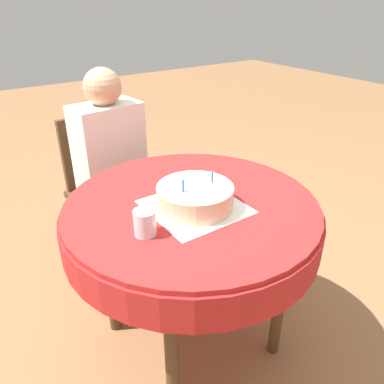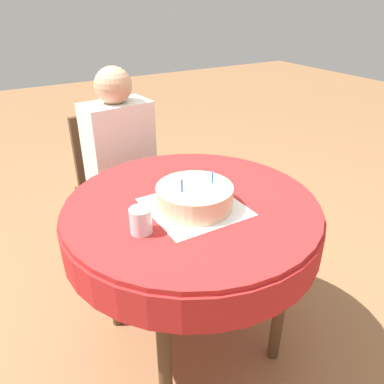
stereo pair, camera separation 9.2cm
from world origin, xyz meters
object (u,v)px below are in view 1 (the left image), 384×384
at_px(drinking_glass, 145,223).
at_px(birthday_cake, 195,197).
at_px(person, 112,157).
at_px(chair, 108,185).

bearing_deg(drinking_glass, birthday_cake, 11.93).
xyz_separation_m(person, birthday_cake, (-0.00, -0.77, 0.11)).
bearing_deg(birthday_cake, person, 89.84).
height_order(chair, person, person).
distance_m(person, drinking_glass, 0.86).
distance_m(chair, person, 0.22).
height_order(chair, birthday_cake, birthday_cake).
bearing_deg(birthday_cake, drinking_glass, -168.07).
xyz_separation_m(chair, drinking_glass, (-0.23, -0.91, 0.31)).
bearing_deg(drinking_glass, person, 73.67).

